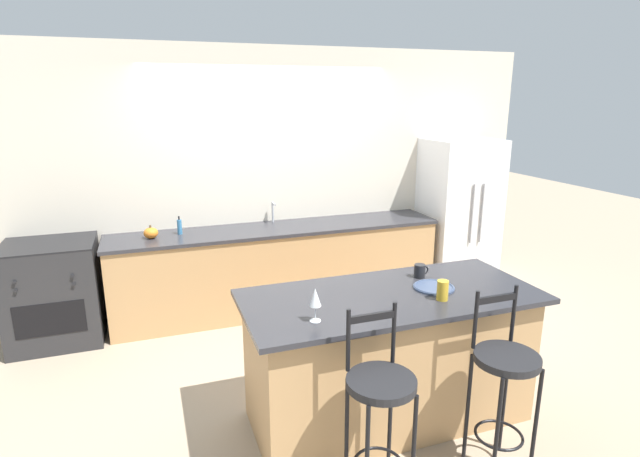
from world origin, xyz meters
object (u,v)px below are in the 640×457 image
(oven_range, at_px, (54,293))
(wine_glass, at_px, (315,298))
(pumpkin_decoration, at_px, (151,233))
(dinner_plate, at_px, (434,287))
(soap_bottle, at_px, (180,227))
(bar_stool_near, at_px, (380,402))
(coffee_mug, at_px, (420,271))
(bar_stool_far, at_px, (504,377))
(tumbler_cup, at_px, (443,290))
(refrigerator, at_px, (458,214))

(oven_range, bearing_deg, wine_glass, -52.49)
(pumpkin_decoration, bearing_deg, wine_glass, -69.34)
(dinner_plate, xyz_separation_m, wine_glass, (-0.93, -0.22, 0.14))
(soap_bottle, bearing_deg, wine_glass, -75.82)
(bar_stool_near, bearing_deg, coffee_mug, 49.90)
(bar_stool_far, xyz_separation_m, dinner_plate, (-0.08, 0.67, 0.32))
(pumpkin_decoration, relative_size, soap_bottle, 0.74)
(oven_range, distance_m, tumbler_cup, 3.48)
(oven_range, distance_m, dinner_plate, 3.40)
(bar_stool_near, distance_m, wine_glass, 0.67)
(refrigerator, distance_m, wine_glass, 3.40)
(bar_stool_far, bearing_deg, coffee_mug, 93.69)
(dinner_plate, height_order, soap_bottle, soap_bottle)
(coffee_mug, height_order, pumpkin_decoration, coffee_mug)
(oven_range, height_order, tumbler_cup, tumbler_cup)
(wine_glass, xyz_separation_m, soap_bottle, (-0.59, 2.35, -0.11))
(pumpkin_decoration, bearing_deg, coffee_mug, -45.56)
(bar_stool_near, height_order, wine_glass, wine_glass)
(bar_stool_far, bearing_deg, soap_bottle, 119.77)
(bar_stool_far, relative_size, coffee_mug, 9.93)
(refrigerator, distance_m, coffee_mug, 2.42)
(coffee_mug, bearing_deg, dinner_plate, -94.81)
(bar_stool_near, bearing_deg, soap_bottle, 106.17)
(wine_glass, xyz_separation_m, tumbler_cup, (0.87, 0.03, -0.08))
(tumbler_cup, xyz_separation_m, soap_bottle, (-1.47, 2.32, -0.03))
(coffee_mug, xyz_separation_m, tumbler_cup, (-0.08, -0.41, 0.02))
(bar_stool_near, distance_m, bar_stool_far, 0.79)
(oven_range, bearing_deg, bar_stool_near, -54.14)
(tumbler_cup, bearing_deg, dinner_plate, 73.02)
(bar_stool_far, relative_size, tumbler_cup, 8.64)
(bar_stool_near, xyz_separation_m, wine_glass, (-0.21, 0.44, 0.46))
(refrigerator, height_order, soap_bottle, refrigerator)
(pumpkin_decoration, bearing_deg, dinner_plate, -49.07)
(oven_range, bearing_deg, bar_stool_far, -44.70)
(dinner_plate, distance_m, wine_glass, 0.97)
(wine_glass, bearing_deg, coffee_mug, 24.69)
(refrigerator, xyz_separation_m, dinner_plate, (-1.60, -2.05, 0.07))
(oven_range, relative_size, wine_glass, 4.58)
(bar_stool_near, relative_size, dinner_plate, 4.03)
(coffee_mug, xyz_separation_m, pumpkin_decoration, (-1.81, 1.85, -0.03))
(oven_range, xyz_separation_m, tumbler_cup, (2.61, -2.24, 0.53))
(oven_range, height_order, pumpkin_decoration, pumpkin_decoration)
(wine_glass, distance_m, coffee_mug, 1.05)
(refrigerator, xyz_separation_m, bar_stool_far, (-1.52, -2.71, -0.25))
(wine_glass, bearing_deg, refrigerator, 41.79)
(oven_range, bearing_deg, tumbler_cup, -40.61)
(dinner_plate, relative_size, pumpkin_decoration, 2.09)
(dinner_plate, xyz_separation_m, coffee_mug, (0.02, 0.22, 0.04))
(refrigerator, height_order, wine_glass, refrigerator)
(wine_glass, bearing_deg, pumpkin_decoration, 110.66)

